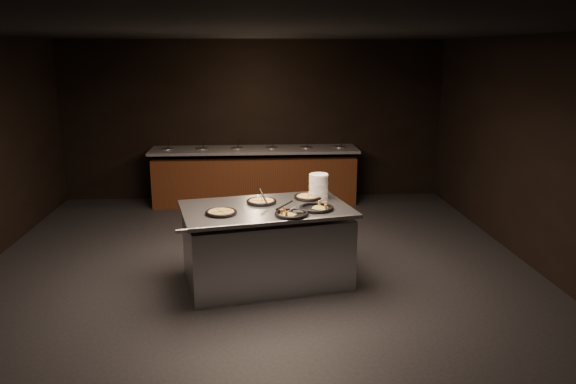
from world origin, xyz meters
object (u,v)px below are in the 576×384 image
at_px(pan_cheese_whole, 261,201).
at_px(pan_veggie_whole, 221,212).
at_px(plate_stack, 319,186).
at_px(serving_counter, 266,246).

bearing_deg(pan_cheese_whole, pan_veggie_whole, -135.97).
distance_m(plate_stack, pan_cheese_whole, 0.75).
height_order(serving_counter, pan_veggie_whole, pan_veggie_whole).
bearing_deg(serving_counter, pan_cheese_whole, 91.65).
bearing_deg(pan_veggie_whole, plate_stack, 28.63).
relative_size(plate_stack, pan_cheese_whole, 0.82).
bearing_deg(serving_counter, plate_stack, 18.27).
xyz_separation_m(serving_counter, pan_cheese_whole, (-0.05, 0.19, 0.50)).
bearing_deg(serving_counter, pan_veggie_whole, -165.20).
relative_size(serving_counter, pan_cheese_whole, 5.89).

